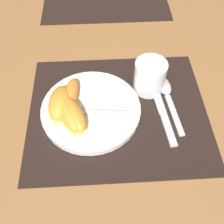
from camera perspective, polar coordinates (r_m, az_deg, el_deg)
The scene contains 11 objects.
ground_plane at distance 0.63m, azimuth 1.29°, elevation 0.15°, with size 3.00×3.00×0.00m, color olive.
placemat at distance 0.63m, azimuth 1.30°, elevation 0.25°, with size 0.43×0.36×0.00m.
plate at distance 0.62m, azimuth -4.59°, elevation 0.26°, with size 0.24×0.24×0.02m.
juice_glass at distance 0.66m, azimuth 8.15°, elevation 7.39°, with size 0.08×0.08×0.08m.
knife at distance 0.64m, azimuth 10.62°, elevation 0.85°, with size 0.04×0.22×0.01m.
spoon at distance 0.67m, azimuth 11.81°, elevation 4.07°, with size 0.04×0.18×0.01m.
fork at distance 0.61m, azimuth -5.53°, elevation 0.01°, with size 0.19×0.04×0.00m.
citrus_wedge_0 at distance 0.62m, azimuth -9.41°, elevation 2.57°, with size 0.06×0.14×0.04m.
citrus_wedge_1 at distance 0.61m, azimuth -11.15°, elevation 1.75°, with size 0.07×0.11×0.05m.
citrus_wedge_2 at distance 0.59m, azimuth -9.42°, elevation -0.49°, with size 0.08×0.12×0.04m.
citrus_wedge_3 at distance 0.59m, azimuth -8.77°, elevation -0.27°, with size 0.10×0.13×0.04m.
Camera 1 is at (-0.04, -0.37, 0.51)m, focal length 42.00 mm.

